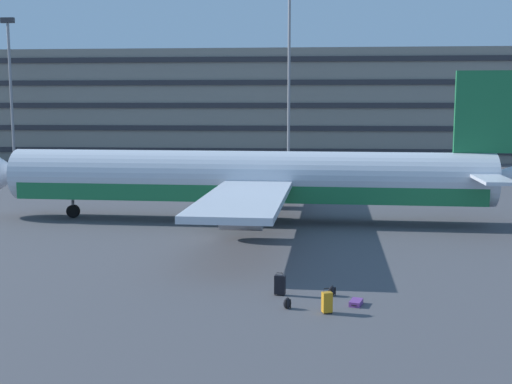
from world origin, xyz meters
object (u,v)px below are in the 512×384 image
Objects in this scene: airliner at (253,179)px; backpack_teal at (287,303)px; suitcase_small at (356,303)px; suitcase_purple at (280,285)px; backpack_upright at (332,291)px; suitcase_scuffed at (327,302)px.

backpack_teal is at bearing -81.16° from airliner.
backpack_teal is at bearing -166.31° from suitcase_small.
suitcase_small is (3.08, -1.11, -0.35)m from suitcase_purple.
suitcase_purple is at bearing 101.37° from backpack_teal.
backpack_upright is 2.58m from backpack_teal.
airliner reaches higher than suitcase_purple.
suitcase_scuffed is (4.48, -19.36, -2.45)m from airliner.
airliner is 79.82× the size of backpack_teal.
suitcase_small is at bearing -51.91° from backpack_upright.
backpack_upright is (0.27, 2.29, -0.24)m from suitcase_scuffed.
airliner is at bearing 103.02° from suitcase_scuffed.
suitcase_small is 1.67m from suitcase_scuffed.
backpack_teal is (-1.80, -1.85, 0.01)m from backpack_upright.
suitcase_scuffed reaches higher than backpack_upright.
backpack_upright is (4.74, -17.07, -2.69)m from airliner.
suitcase_purple is 2.05× the size of backpack_teal.
suitcase_purple is at bearing 130.37° from suitcase_scuffed.
backpack_teal is at bearing -134.29° from backpack_upright.
suitcase_small is (5.67, -18.25, -2.79)m from airliner.
backpack_teal is at bearing -78.63° from suitcase_purple.
suitcase_scuffed is at bearing -76.98° from airliner.
suitcase_scuffed is 2.11× the size of backpack_upright.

